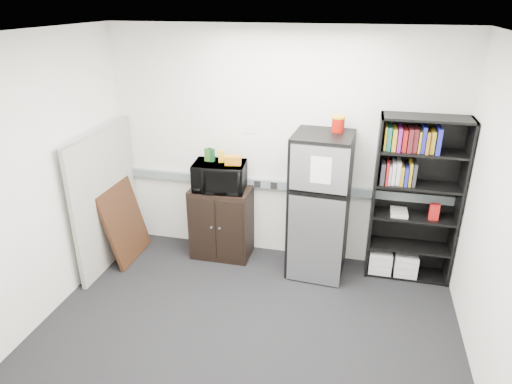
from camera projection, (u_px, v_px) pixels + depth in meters
floor at (242, 344)px, 4.21m from camera, size 4.00×4.00×0.00m
wall_back at (280, 148)px, 5.24m from camera, size 4.00×0.02×2.70m
wall_right at (510, 241)px, 3.25m from camera, size 0.02×3.50×2.70m
wall_left at (25, 190)px, 4.10m from camera, size 0.02×3.50×2.70m
ceiling at (237, 36)px, 3.14m from camera, size 4.00×3.50×0.02m
electrical_raceway at (278, 185)px, 5.39m from camera, size 3.92×0.05×0.10m
wall_note at (250, 129)px, 5.23m from camera, size 0.14×0.00×0.10m
bookshelf at (413, 197)px, 4.90m from camera, size 0.90×0.34×1.85m
cubicle_partition at (106, 198)px, 5.25m from camera, size 0.06×1.30×1.62m
cabinet at (222, 222)px, 5.51m from camera, size 0.70×0.47×0.88m
microwave at (220, 176)px, 5.26m from camera, size 0.63×0.46×0.33m
snack_box_a at (208, 155)px, 5.23m from camera, size 0.07×0.06×0.15m
snack_box_b at (211, 155)px, 5.22m from camera, size 0.08×0.07×0.15m
snack_box_c at (222, 156)px, 5.19m from camera, size 0.08×0.07×0.14m
snack_bag at (233, 160)px, 5.12m from camera, size 0.19×0.13×0.10m
refrigerator at (319, 206)px, 5.04m from camera, size 0.65×0.68×1.64m
coffee_can at (338, 123)px, 4.77m from camera, size 0.14×0.14×0.19m
framed_poster at (125, 222)px, 5.46m from camera, size 0.27×0.73×0.92m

